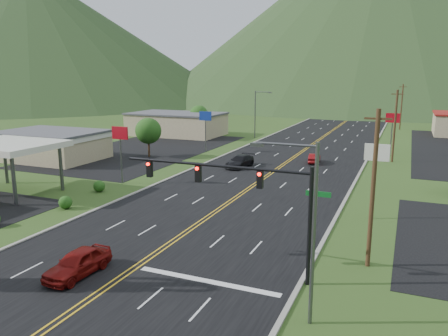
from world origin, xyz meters
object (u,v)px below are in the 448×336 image
at_px(streetlight_east, 307,222).
at_px(streetlight_west, 257,111).
at_px(car_red_near, 78,263).
at_px(traffic_signal, 243,189).
at_px(car_red_far, 314,159).
at_px(car_dark_mid, 240,162).
at_px(gas_canopy, 7,147).

xyz_separation_m(streetlight_east, streetlight_west, (-22.86, 60.00, 0.00)).
bearing_deg(streetlight_east, car_red_near, -178.71).
height_order(traffic_signal, streetlight_west, streetlight_west).
bearing_deg(car_red_far, traffic_signal, 87.98).
bearing_deg(traffic_signal, streetlight_east, -40.39).
distance_m(car_red_near, car_dark_mid, 33.55).
bearing_deg(gas_canopy, car_red_near, -32.34).
bearing_deg(car_red_near, streetlight_west, 100.60).
bearing_deg(traffic_signal, car_dark_mid, 111.21).
xyz_separation_m(car_red_near, car_dark_mid, (-2.28, 33.48, -0.02)).
bearing_deg(car_dark_mid, car_red_near, -78.92).
distance_m(traffic_signal, streetlight_east, 6.17).
xyz_separation_m(traffic_signal, car_red_far, (-2.86, 35.84, -4.68)).
distance_m(streetlight_east, gas_canopy, 35.28).
relative_size(gas_canopy, car_red_far, 2.53).
bearing_deg(car_red_near, car_dark_mid, 95.90).
height_order(streetlight_east, car_red_near, streetlight_east).
xyz_separation_m(gas_canopy, car_dark_mid, (17.16, 21.17, -4.11)).
bearing_deg(streetlight_west, gas_canopy, -102.13).
relative_size(car_red_near, car_red_far, 1.17).
relative_size(traffic_signal, car_dark_mid, 2.48).
bearing_deg(car_red_near, streetlight_east, 3.29).
distance_m(gas_canopy, car_red_far, 38.07).
relative_size(streetlight_east, car_red_near, 1.94).
xyz_separation_m(gas_canopy, car_red_far, (25.62, 27.84, -4.22)).
bearing_deg(traffic_signal, car_red_near, -154.53).
height_order(streetlight_east, streetlight_west, same).
distance_m(streetlight_east, car_red_near, 14.42).
relative_size(streetlight_west, car_red_near, 1.94).
relative_size(traffic_signal, streetlight_east, 1.46).
bearing_deg(car_red_far, gas_canopy, 40.78).
height_order(streetlight_east, car_red_far, streetlight_east).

